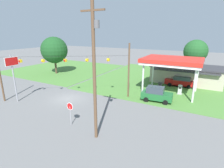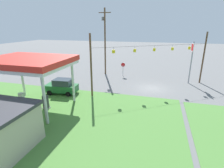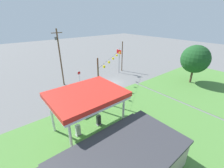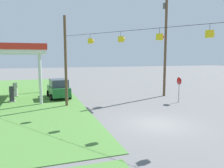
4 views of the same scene
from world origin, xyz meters
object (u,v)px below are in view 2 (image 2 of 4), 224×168
Objects in this scene: car_at_pumps_front at (62,86)px; stop_sign_roadside at (123,66)px; gas_station_canopy at (28,63)px; stop_sign_overhead at (192,55)px; utility_pole_main at (105,39)px; fuel_pump_near at (46,102)px; fuel_pump_far at (22,99)px.

stop_sign_roadside is (-6.03, -10.91, 0.78)m from car_at_pumps_front.
stop_sign_roadside is at bearing -114.19° from gas_station_canopy.
stop_sign_overhead reaches higher than car_at_pumps_front.
utility_pole_main is at bearing -7.49° from stop_sign_overhead.
car_at_pumps_front is at bearing 78.02° from utility_pole_main.
stop_sign_overhead is (-17.94, -14.10, -0.49)m from gas_station_canopy.
car_at_pumps_front is 12.96m from utility_pole_main.
gas_station_canopy is at bearing -114.19° from stop_sign_roadside.
fuel_pump_near is at bearing 93.22° from car_at_pumps_front.
stop_sign_overhead is at bearing -6.94° from stop_sign_roadside.
fuel_pump_near is at bearing -109.15° from stop_sign_roadside.
gas_station_canopy is at bearing 78.20° from utility_pole_main.
fuel_pump_near and fuel_pump_far have the same top height.
car_at_pumps_front is at bearing -101.36° from gas_station_canopy.
fuel_pump_far is 0.13× the size of utility_pole_main.
stop_sign_roadside is at bearing -109.15° from fuel_pump_near.
fuel_pump_near is (-1.57, -0.00, -4.35)m from gas_station_canopy.
stop_sign_overhead is at bearing -141.83° from gas_station_canopy.
car_at_pumps_front reaches higher than fuel_pump_far.
stop_sign_overhead is at bearing -144.15° from fuel_pump_far.
fuel_pump_near is 0.35× the size of car_at_pumps_front.
gas_station_canopy reaches higher than fuel_pump_near.
utility_pole_main reaches higher than gas_station_canopy.
stop_sign_overhead is at bearing 172.51° from utility_pole_main.
fuel_pump_near is at bearing -179.94° from gas_station_canopy.
fuel_pump_near is 4.59m from car_at_pumps_front.
fuel_pump_near is 17.13m from utility_pole_main.
fuel_pump_near is 21.95m from stop_sign_overhead.
car_at_pumps_front reaches higher than fuel_pump_near.
utility_pole_main reaches higher than stop_sign_overhead.
utility_pole_main reaches higher than fuel_pump_far.
car_at_pumps_front is 1.74× the size of stop_sign_roadside.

